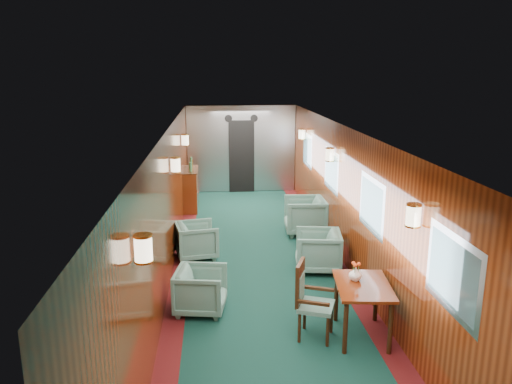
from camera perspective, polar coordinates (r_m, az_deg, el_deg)
room at (r=7.98m, az=0.68°, el=1.45°), size 12.00×12.10×2.40m
bulkhead at (r=13.86m, az=-1.68°, el=4.88°), size 2.98×0.17×2.39m
windows_right at (r=8.52m, az=10.52°, el=0.76°), size 0.02×8.60×0.80m
wall_sconces at (r=8.50m, az=0.32°, el=3.29°), size 2.97×7.97×0.25m
dining_table at (r=6.56m, az=12.10°, el=-11.20°), size 0.77×1.03×0.72m
side_chair at (r=6.48m, az=6.07°, el=-11.85°), size 0.57×0.58×1.01m
credenza at (r=12.28m, az=-7.46°, el=0.37°), size 0.35×1.11×1.27m
flower_vase at (r=6.58m, az=11.28°, el=-9.16°), size 0.17×0.17×0.17m
armchair_left_near at (r=7.21m, az=-6.31°, el=-11.09°), size 0.79×0.78×0.63m
armchair_left_far at (r=9.15m, az=-6.78°, el=-5.51°), size 0.84×0.82×0.65m
armchair_right_near at (r=8.60m, az=7.09°, el=-6.68°), size 0.85×0.84×0.69m
armchair_right_far at (r=10.44m, az=5.61°, el=-2.70°), size 0.89×0.87×0.76m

